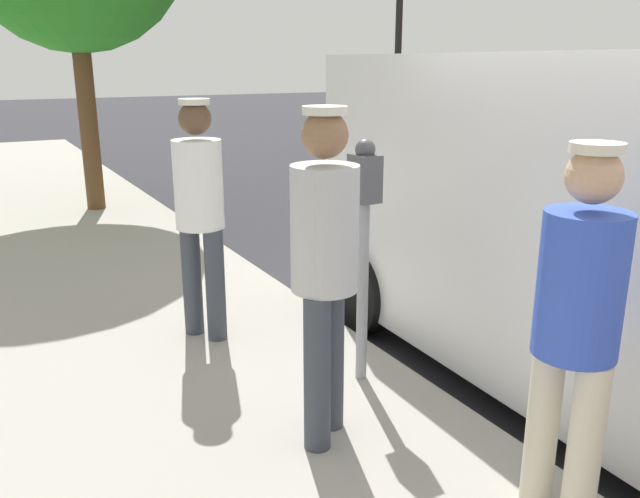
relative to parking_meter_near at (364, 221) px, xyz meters
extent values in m
plane|color=#2D2D33|center=(-1.35, 0.96, -1.18)|extent=(80.00, 80.00, 0.00)
cylinder|color=gray|center=(0.00, 0.00, -0.46)|extent=(0.07, 0.07, 1.15)
cube|color=#4C4C51|center=(0.00, 0.00, 0.26)|extent=(0.14, 0.18, 0.28)
sphere|color=#47474C|center=(0.00, 0.00, 0.43)|extent=(0.12, 0.12, 0.12)
cylinder|color=#383D47|center=(0.70, -1.22, -0.62)|extent=(0.14, 0.14, 0.82)
cylinder|color=#383D47|center=(0.59, -1.02, -0.62)|extent=(0.14, 0.14, 0.82)
cylinder|color=white|center=(0.64, -1.12, 0.10)|extent=(0.34, 0.34, 0.62)
sphere|color=brown|center=(0.64, -1.12, 0.55)|extent=(0.22, 0.22, 0.22)
cylinder|color=silver|center=(0.64, -1.12, 0.66)|extent=(0.21, 0.21, 0.04)
cylinder|color=#383D47|center=(0.62, 0.54, -0.61)|extent=(0.14, 0.14, 0.84)
cylinder|color=#383D47|center=(0.45, 0.40, -0.61)|extent=(0.14, 0.14, 0.84)
cylinder|color=#B7B7B7|center=(0.54, 0.47, 0.13)|extent=(0.34, 0.34, 0.63)
sphere|color=#8C6647|center=(0.54, 0.47, 0.58)|extent=(0.23, 0.23, 0.23)
cylinder|color=silver|center=(0.54, 0.47, 0.70)|extent=(0.22, 0.22, 0.04)
cylinder|color=beige|center=(-0.04, 1.65, -0.63)|extent=(0.14, 0.14, 0.80)
cylinder|color=beige|center=(-0.03, 1.43, -0.63)|extent=(0.14, 0.14, 0.80)
cylinder|color=blue|center=(-0.04, 1.54, 0.06)|extent=(0.34, 0.34, 0.60)
sphere|color=tan|center=(-0.04, 1.54, 0.50)|extent=(0.22, 0.22, 0.22)
cylinder|color=silver|center=(-0.04, 1.54, 0.61)|extent=(0.20, 0.20, 0.04)
cylinder|color=black|center=(-2.50, -0.87, -0.84)|extent=(0.24, 0.69, 0.68)
cylinder|color=black|center=(-0.61, -0.92, -0.84)|extent=(0.24, 0.69, 0.68)
cylinder|color=black|center=(-7.13, -9.67, 1.42)|extent=(0.16, 0.16, 5.20)
cylinder|color=brown|center=(0.52, -6.00, 0.21)|extent=(0.24, 0.24, 2.48)
camera|label=1|loc=(2.05, 3.15, 0.91)|focal=36.24mm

